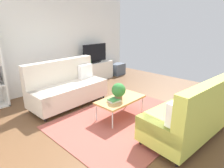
{
  "coord_description": "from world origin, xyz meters",
  "views": [
    {
      "loc": [
        -2.8,
        -2.49,
        1.98
      ],
      "look_at": [
        0.17,
        0.31,
        0.65
      ],
      "focal_mm": 30.37,
      "sensor_mm": 36.0,
      "label": 1
    }
  ],
  "objects_px": {
    "coffee_table": "(121,100)",
    "potted_plant": "(119,91)",
    "table_book_0": "(114,101)",
    "couch_green": "(192,114)",
    "bottle_0": "(86,62)",
    "bottle_1": "(88,62)",
    "tv": "(95,54)",
    "bottle_2": "(90,61)",
    "vase_0": "(81,62)",
    "tv_console": "(95,71)",
    "couch_beige": "(67,87)",
    "storage_trunk": "(118,69)"
  },
  "relations": [
    {
      "from": "bottle_1",
      "to": "storage_trunk",
      "type": "bearing_deg",
      "value": -2.41
    },
    {
      "from": "storage_trunk",
      "to": "couch_beige",
      "type": "bearing_deg",
      "value": -161.84
    },
    {
      "from": "tv_console",
      "to": "bottle_2",
      "type": "distance_m",
      "value": 0.46
    },
    {
      "from": "couch_green",
      "to": "bottle_2",
      "type": "height_order",
      "value": "couch_green"
    },
    {
      "from": "vase_0",
      "to": "bottle_0",
      "type": "distance_m",
      "value": 0.18
    },
    {
      "from": "couch_beige",
      "to": "table_book_0",
      "type": "distance_m",
      "value": 1.44
    },
    {
      "from": "tv_console",
      "to": "potted_plant",
      "type": "height_order",
      "value": "potted_plant"
    },
    {
      "from": "tv_console",
      "to": "vase_0",
      "type": "bearing_deg",
      "value": 175.07
    },
    {
      "from": "couch_beige",
      "to": "bottle_0",
      "type": "relative_size",
      "value": 13.64
    },
    {
      "from": "couch_beige",
      "to": "tv_console",
      "type": "relative_size",
      "value": 1.37
    },
    {
      "from": "potted_plant",
      "to": "bottle_1",
      "type": "xyz_separation_m",
      "value": [
        1.26,
        2.48,
        0.09
      ]
    },
    {
      "from": "potted_plant",
      "to": "bottle_1",
      "type": "distance_m",
      "value": 2.78
    },
    {
      "from": "couch_beige",
      "to": "bottle_1",
      "type": "relative_size",
      "value": 12.11
    },
    {
      "from": "couch_beige",
      "to": "potted_plant",
      "type": "height_order",
      "value": "couch_beige"
    },
    {
      "from": "coffee_table",
      "to": "table_book_0",
      "type": "distance_m",
      "value": 0.21
    },
    {
      "from": "coffee_table",
      "to": "storage_trunk",
      "type": "distance_m",
      "value": 3.53
    },
    {
      "from": "couch_beige",
      "to": "potted_plant",
      "type": "bearing_deg",
      "value": 100.07
    },
    {
      "from": "bottle_0",
      "to": "couch_green",
      "type": "bearing_deg",
      "value": -101.48
    },
    {
      "from": "storage_trunk",
      "to": "vase_0",
      "type": "bearing_deg",
      "value": 174.9
    },
    {
      "from": "tv_console",
      "to": "storage_trunk",
      "type": "xyz_separation_m",
      "value": [
        1.1,
        -0.1,
        -0.1
      ]
    },
    {
      "from": "potted_plant",
      "to": "couch_beige",
      "type": "bearing_deg",
      "value": 101.53
    },
    {
      "from": "coffee_table",
      "to": "tv_console",
      "type": "relative_size",
      "value": 0.79
    },
    {
      "from": "bottle_0",
      "to": "bottle_1",
      "type": "height_order",
      "value": "bottle_1"
    },
    {
      "from": "bottle_0",
      "to": "bottle_2",
      "type": "bearing_deg",
      "value": 0.0
    },
    {
      "from": "tv_console",
      "to": "potted_plant",
      "type": "distance_m",
      "value": 2.99
    },
    {
      "from": "vase_0",
      "to": "bottle_1",
      "type": "xyz_separation_m",
      "value": [
        0.25,
        -0.09,
        -0.0
      ]
    },
    {
      "from": "potted_plant",
      "to": "bottle_1",
      "type": "relative_size",
      "value": 2.37
    },
    {
      "from": "vase_0",
      "to": "bottle_2",
      "type": "xyz_separation_m",
      "value": [
        0.35,
        -0.09,
        -0.01
      ]
    },
    {
      "from": "table_book_0",
      "to": "couch_green",
      "type": "bearing_deg",
      "value": -71.05
    },
    {
      "from": "coffee_table",
      "to": "tv_console",
      "type": "distance_m",
      "value": 2.91
    },
    {
      "from": "table_book_0",
      "to": "bottle_1",
      "type": "bearing_deg",
      "value": 60.95
    },
    {
      "from": "vase_0",
      "to": "bottle_2",
      "type": "relative_size",
      "value": 1.07
    },
    {
      "from": "vase_0",
      "to": "bottle_0",
      "type": "height_order",
      "value": "vase_0"
    },
    {
      "from": "table_book_0",
      "to": "bottle_2",
      "type": "bearing_deg",
      "value": 59.32
    },
    {
      "from": "tv",
      "to": "bottle_0",
      "type": "relative_size",
      "value": 7.1
    },
    {
      "from": "tv_console",
      "to": "tv",
      "type": "bearing_deg",
      "value": -90.0
    },
    {
      "from": "tv",
      "to": "bottle_2",
      "type": "height_order",
      "value": "tv"
    },
    {
      "from": "storage_trunk",
      "to": "tv",
      "type": "bearing_deg",
      "value": 175.84
    },
    {
      "from": "potted_plant",
      "to": "vase_0",
      "type": "bearing_deg",
      "value": 68.67
    },
    {
      "from": "couch_green",
      "to": "bottle_0",
      "type": "bearing_deg",
      "value": 84.3
    },
    {
      "from": "couch_green",
      "to": "bottle_1",
      "type": "distance_m",
      "value": 3.98
    },
    {
      "from": "couch_beige",
      "to": "bottle_0",
      "type": "bearing_deg",
      "value": -145.99
    },
    {
      "from": "couch_green",
      "to": "bottle_0",
      "type": "distance_m",
      "value": 3.96
    },
    {
      "from": "bottle_1",
      "to": "vase_0",
      "type": "bearing_deg",
      "value": 160.39
    },
    {
      "from": "bottle_1",
      "to": "couch_beige",
      "type": "bearing_deg",
      "value": -146.22
    },
    {
      "from": "coffee_table",
      "to": "potted_plant",
      "type": "relative_size",
      "value": 2.93
    },
    {
      "from": "coffee_table",
      "to": "bottle_0",
      "type": "xyz_separation_m",
      "value": [
        1.07,
        2.46,
        0.32
      ]
    },
    {
      "from": "potted_plant",
      "to": "table_book_0",
      "type": "bearing_deg",
      "value": 170.91
    },
    {
      "from": "couch_green",
      "to": "tv_console",
      "type": "xyz_separation_m",
      "value": [
        1.21,
        3.92,
        -0.12
      ]
    },
    {
      "from": "table_book_0",
      "to": "vase_0",
      "type": "xyz_separation_m",
      "value": [
        1.11,
        2.55,
        0.28
      ]
    }
  ]
}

